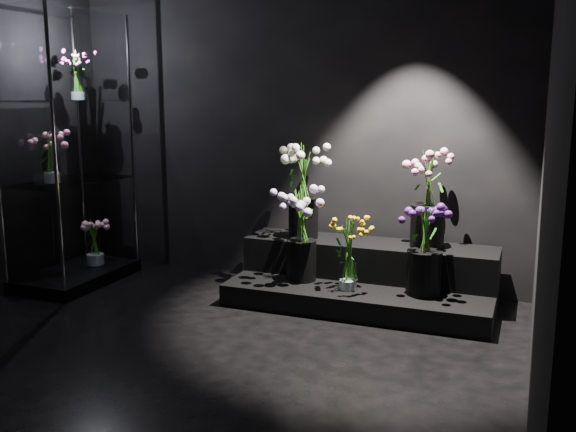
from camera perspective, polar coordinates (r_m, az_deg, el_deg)
The scene contains 13 objects.
floor at distance 4.01m, azimuth -10.25°, elevation -12.88°, with size 4.00×4.00×0.00m, color black.
wall_back at distance 5.47m, azimuth 0.29°, elevation 8.79°, with size 4.00×4.00×0.00m, color black.
wall_right at distance 3.12m, azimuth 22.19°, elevation 6.33°, with size 4.00×4.00×0.00m, color black.
display_riser at distance 5.06m, azimuth 6.82°, elevation -5.45°, with size 1.99×0.88×0.44m.
display_case at distance 5.65m, azimuth -18.92°, elevation 5.49°, with size 0.61×1.02×2.25m.
bouquet_orange_bells at distance 4.74m, azimuth 5.42°, elevation -3.38°, with size 0.32×0.32×0.53m.
bouquet_lilac at distance 4.93m, azimuth 1.21°, elevation -0.86°, with size 0.49×0.49×0.73m.
bouquet_purple at distance 4.70m, azimuth 12.08°, elevation -2.68°, with size 0.39×0.39×0.66m.
bouquet_cream_roses at distance 5.15m, azimuth 1.39°, elevation 2.83°, with size 0.46×0.46×0.75m.
bouquet_pink_roses at distance 4.95m, azimuth 12.40°, elevation 1.92°, with size 0.41×0.41×0.73m.
bouquet_case_pink at distance 5.56m, azimuth -20.35°, elevation 5.02°, with size 0.32×0.32×0.41m.
bouquet_case_magenta at distance 5.76m, azimuth -18.26°, elevation 11.87°, with size 0.28×0.28×0.41m.
bouquet_case_base_pink at distance 5.90m, azimuth -16.84°, elevation -1.93°, with size 0.35×0.35×0.45m.
Camera 1 is at (1.95, -3.11, 1.61)m, focal length 40.00 mm.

